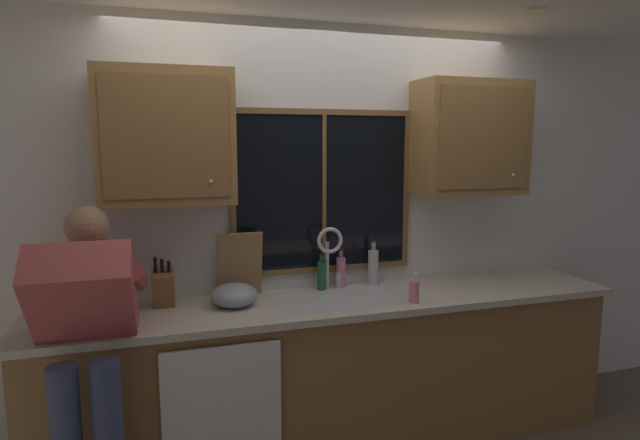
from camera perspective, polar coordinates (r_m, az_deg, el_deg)
back_wall at (r=3.36m, az=0.03°, el=-1.06°), size 5.79×0.12×2.55m
ceiling_downlight_right at (r=3.28m, az=22.27°, el=20.39°), size 0.14×0.14×0.01m
window_glass at (r=3.27m, az=0.35°, el=3.08°), size 1.10×0.02×0.95m
window_frame_top at (r=3.25m, az=0.42°, el=11.74°), size 1.17×0.02×0.04m
window_frame_bottom at (r=3.34m, az=0.40°, el=-5.38°), size 1.17×0.02×0.04m
window_frame_left at (r=3.13m, az=-9.55°, el=2.73°), size 0.03×0.02×0.95m
window_frame_right at (r=3.47m, az=9.39°, el=3.28°), size 0.03×0.02×0.95m
window_mullion_center at (r=3.26m, az=0.42°, el=3.06°), size 0.02×0.02×0.95m
lower_cabinet_run at (r=3.29m, az=1.90°, el=-16.54°), size 3.39×0.58×0.88m
countertop at (r=3.11m, az=2.07°, el=-8.98°), size 3.45×0.62×0.04m
dishwasher_front at (r=2.87m, az=-10.57°, el=-20.34°), size 0.60×0.02×0.74m
upper_cabinet_left at (r=2.94m, az=-16.46°, el=8.67°), size 0.71×0.36×0.72m
upper_cabinet_right at (r=3.51m, az=16.06°, el=8.60°), size 0.71×0.36×0.72m
sink at (r=3.14m, az=1.97°, el=-10.28°), size 0.80×0.46×0.21m
faucet at (r=3.22m, az=1.08°, el=-3.35°), size 0.18×0.09×0.40m
person_standing at (r=2.69m, az=-24.18°, el=-11.49°), size 0.53×0.70×1.53m
knife_block at (r=3.05m, az=-16.79°, el=-7.15°), size 0.12×0.18×0.32m
cutting_board at (r=3.13m, az=-8.81°, el=-4.86°), size 0.27×0.10×0.39m
mixing_bowl at (r=3.01m, az=-9.36°, el=-8.12°), size 0.27×0.27×0.13m
soap_dispenser at (r=3.06m, az=10.24°, el=-7.67°), size 0.06×0.07×0.18m
bottle_green_glass at (r=3.33m, az=2.30°, el=-5.60°), size 0.06×0.06×0.25m
bottle_tall_clear at (r=3.39m, az=5.84°, el=-5.06°), size 0.07×0.07×0.29m
bottle_amber_small at (r=3.26m, az=0.16°, el=-6.01°), size 0.06×0.06×0.24m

